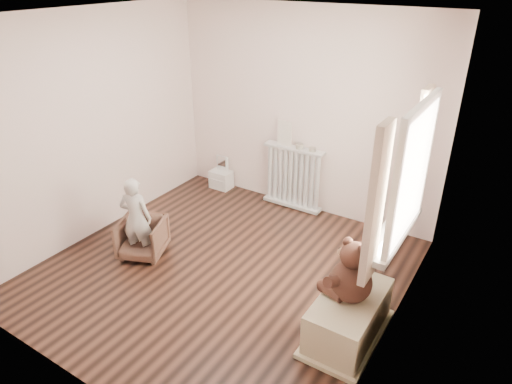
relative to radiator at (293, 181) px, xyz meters
The scene contains 20 objects.
floor 1.73m from the radiator, 88.40° to the right, with size 3.60×3.60×0.01m, color black.
ceiling 2.78m from the radiator, 88.40° to the right, with size 3.60×3.60×0.01m, color white.
back_wall 0.92m from the radiator, 68.60° to the left, with size 3.60×0.02×2.60m, color white.
front_wall 3.60m from the radiator, 89.23° to the right, with size 3.60×0.02×2.60m, color white.
left_wall 2.59m from the radiator, 136.22° to the right, with size 0.02×3.60×2.60m, color white.
right_wall 2.66m from the radiator, 42.29° to the right, with size 0.02×3.60×2.60m, color white.
window 2.51m from the radiator, 37.37° to the right, with size 0.03×0.90×1.10m, color white.
window_sill 2.25m from the radiator, 38.79° to the right, with size 0.22×1.10×0.06m, color silver.
curtain_left 2.77m from the radiator, 48.97° to the right, with size 0.06×0.26×1.30m, color #C7B097.
curtain_right 2.13m from the radiator, 25.52° to the right, with size 0.06×0.26×1.30m, color #C7B097.
radiator is the anchor object (origin of this frame).
paper_doll 0.66m from the radiator, behind, with size 0.20×0.02×0.33m, color beige.
tin_a 0.52m from the radiator, ahead, with size 0.10×0.10×0.06m, color #A59E8C.
tin_b 0.57m from the radiator, ahead, with size 0.09×0.09×0.05m, color #A59E8C.
toy_vanity 1.18m from the radiator, behind, with size 0.31×0.22×0.49m, color silver.
armchair 2.12m from the radiator, 114.90° to the right, with size 0.48×0.49×0.45m, color #533528.
child 2.16m from the radiator, 114.34° to the right, with size 0.35×0.23×0.96m, color beige.
toy_bench 2.45m from the radiator, 50.05° to the right, with size 0.48×0.91×0.43m, color beige.
teddy_bear 2.47m from the radiator, 50.47° to the right, with size 0.46×0.36×0.57m, color #321A13, non-canonical shape.
plush_cat 2.23m from the radiator, 37.22° to the right, with size 0.17×0.27×0.23m, color slate, non-canonical shape.
Camera 1 is at (2.49, -3.23, 2.99)m, focal length 32.00 mm.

